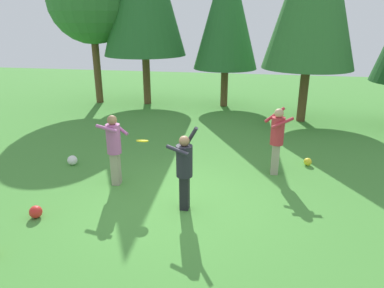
{
  "coord_description": "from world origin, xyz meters",
  "views": [
    {
      "loc": [
        1.53,
        -6.72,
        3.85
      ],
      "look_at": [
        0.13,
        0.98,
        1.05
      ],
      "focal_mm": 32.61,
      "sensor_mm": 36.0,
      "label": 1
    }
  ],
  "objects": [
    {
      "name": "ground_plane",
      "position": [
        0.0,
        0.0,
        0.0
      ],
      "size": [
        40.0,
        40.0,
        0.0
      ],
      "primitive_type": "plane",
      "color": "#478C38"
    },
    {
      "name": "person_thrower",
      "position": [
        0.19,
        -0.23,
        0.98
      ],
      "size": [
        0.65,
        0.65,
        1.82
      ],
      "rotation": [
        0.0,
        0.0,
        2.63
      ],
      "color": "black",
      "rests_on": "ground_plane"
    },
    {
      "name": "ball_yellow",
      "position": [
        3.1,
        2.69,
        0.11
      ],
      "size": [
        0.22,
        0.22,
        0.22
      ],
      "primitive_type": "sphere",
      "color": "yellow",
      "rests_on": "ground_plane"
    },
    {
      "name": "ball_red",
      "position": [
        -2.75,
        -1.14,
        0.13
      ],
      "size": [
        0.26,
        0.26,
        0.26
      ],
      "primitive_type": "sphere",
      "color": "red",
      "rests_on": "ground_plane"
    },
    {
      "name": "ball_white",
      "position": [
        -3.38,
        1.55,
        0.14
      ],
      "size": [
        0.27,
        0.27,
        0.27
      ],
      "primitive_type": "sphere",
      "color": "white",
      "rests_on": "ground_plane"
    },
    {
      "name": "frisbee",
      "position": [
        -0.9,
        0.38,
        1.27
      ],
      "size": [
        0.28,
        0.28,
        0.09
      ],
      "color": "yellow"
    },
    {
      "name": "tree_center",
      "position": [
        0.12,
        9.4,
        4.27
      ],
      "size": [
        2.86,
        2.86,
        6.84
      ],
      "color": "brown",
      "rests_on": "ground_plane"
    },
    {
      "name": "person_catcher",
      "position": [
        -1.71,
        0.64,
        1.05
      ],
      "size": [
        0.71,
        0.64,
        1.76
      ],
      "rotation": [
        0.0,
        0.0,
        -0.31
      ],
      "color": "gray",
      "rests_on": "ground_plane"
    },
    {
      "name": "tree_far_left",
      "position": [
        -5.97,
        9.09,
        4.67
      ],
      "size": [
        3.88,
        3.88,
        6.63
      ],
      "color": "brown",
      "rests_on": "ground_plane"
    },
    {
      "name": "person_bystander",
      "position": [
        2.16,
        1.97,
        1.05
      ],
      "size": [
        0.74,
        0.69,
        1.76
      ],
      "rotation": [
        0.0,
        0.0,
        -2.66
      ],
      "color": "gray",
      "rests_on": "ground_plane"
    }
  ]
}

